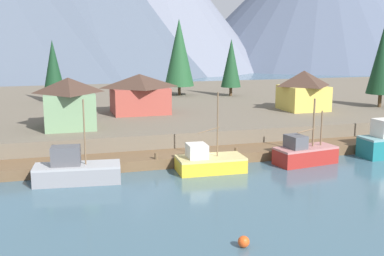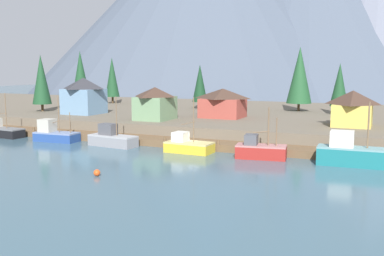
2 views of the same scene
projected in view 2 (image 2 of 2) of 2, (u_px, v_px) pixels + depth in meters
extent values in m
cube|color=#3D5B6B|center=(236.00, 134.00, 79.61)|extent=(400.00, 400.00, 1.00)
cube|color=brown|center=(196.00, 144.00, 63.19)|extent=(80.00, 4.00, 1.00)
cylinder|color=brown|center=(34.00, 132.00, 72.83)|extent=(0.36, 0.36, 1.60)
cylinder|color=brown|center=(73.00, 135.00, 69.60)|extent=(0.36, 0.36, 1.60)
cylinder|color=brown|center=(117.00, 138.00, 66.37)|extent=(0.36, 0.36, 1.60)
cylinder|color=brown|center=(165.00, 142.00, 63.13)|extent=(0.36, 0.36, 1.60)
cylinder|color=brown|center=(218.00, 146.00, 59.90)|extent=(0.36, 0.36, 1.60)
cylinder|color=brown|center=(277.00, 150.00, 56.67)|extent=(0.36, 0.36, 1.60)
cylinder|color=brown|center=(344.00, 155.00, 53.44)|extent=(0.36, 0.36, 1.60)
cube|color=#665B4C|center=(256.00, 117.00, 90.25)|extent=(400.00, 56.00, 2.50)
cone|color=#475160|center=(207.00, 1.00, 199.17)|extent=(155.62, 155.62, 81.36)
cone|color=#475160|center=(307.00, 13.00, 194.08)|extent=(131.26, 131.26, 69.46)
cone|color=slate|center=(380.00, 15.00, 183.52)|extent=(103.37, 103.37, 65.13)
cube|color=black|center=(2.00, 133.00, 73.10)|extent=(8.36, 3.19, 1.28)
cube|color=slate|center=(2.00, 128.00, 73.00)|extent=(8.36, 3.19, 0.20)
cylinder|color=brown|center=(6.00, 111.00, 72.04)|extent=(0.14, 0.14, 5.65)
cylinder|color=brown|center=(2.00, 113.00, 72.51)|extent=(2.19, 0.27, 0.28)
cube|color=navy|center=(57.00, 137.00, 68.51)|extent=(6.92, 3.22, 1.22)
cube|color=#6C7DA2|center=(57.00, 133.00, 68.41)|extent=(6.92, 3.22, 0.20)
cube|color=#B2AD9E|center=(47.00, 125.00, 68.85)|extent=(2.22, 2.24, 1.94)
cylinder|color=brown|center=(59.00, 114.00, 67.85)|extent=(0.14, 0.14, 5.58)
cylinder|color=brown|center=(70.00, 123.00, 67.32)|extent=(0.12, 0.12, 3.12)
cylinder|color=brown|center=(54.00, 122.00, 68.31)|extent=(1.99, 0.22, 0.69)
cube|color=gray|center=(113.00, 141.00, 64.24)|extent=(7.47, 3.44, 1.38)
cube|color=#9F9FA2|center=(113.00, 136.00, 64.13)|extent=(7.47, 3.44, 0.20)
cube|color=#4C4C51|center=(108.00, 129.00, 64.46)|extent=(2.56, 1.84, 1.63)
cylinder|color=brown|center=(116.00, 116.00, 63.39)|extent=(0.13, 0.13, 5.56)
cube|color=gold|center=(189.00, 148.00, 59.45)|extent=(6.29, 3.31, 1.21)
cube|color=tan|center=(189.00, 143.00, 59.36)|extent=(6.29, 3.31, 0.20)
cube|color=silver|center=(180.00, 137.00, 59.84)|extent=(1.81, 2.11, 1.26)
cylinder|color=brown|center=(194.00, 120.00, 58.67)|extent=(0.13, 0.13, 5.95)
cylinder|color=brown|center=(188.00, 123.00, 59.10)|extent=(2.04, 0.17, 0.58)
cube|color=maroon|center=(261.00, 153.00, 55.43)|extent=(6.43, 3.45, 1.49)
cube|color=#AD6C6A|center=(261.00, 146.00, 55.32)|extent=(6.43, 3.45, 0.20)
cube|color=#4C4C51|center=(251.00, 139.00, 55.55)|extent=(1.80, 2.24, 1.26)
cylinder|color=brown|center=(269.00, 126.00, 54.77)|extent=(0.18, 0.18, 4.70)
cylinder|color=brown|center=(277.00, 132.00, 54.59)|extent=(0.15, 0.15, 3.46)
cylinder|color=brown|center=(262.00, 132.00, 55.09)|extent=(2.07, 0.43, 0.38)
cube|color=#196B70|center=(354.00, 157.00, 51.22)|extent=(8.29, 3.01, 1.95)
cube|color=#679496|center=(355.00, 148.00, 51.08)|extent=(8.29, 3.01, 0.20)
cube|color=silver|center=(342.00, 139.00, 51.46)|extent=(2.66, 2.17, 1.81)
cylinder|color=brown|center=(369.00, 125.00, 50.23)|extent=(0.19, 0.19, 5.22)
cube|color=gold|center=(352.00, 115.00, 66.65)|extent=(5.49, 5.60, 3.27)
pyramid|color=#422D23|center=(353.00, 97.00, 66.30)|extent=(5.77, 5.88, 2.06)
cube|color=#6689A8|center=(84.00, 101.00, 84.98)|extent=(6.42, 6.23, 4.72)
pyramid|color=#2D2D33|center=(83.00, 83.00, 84.53)|extent=(6.74, 6.54, 2.11)
cube|color=#6B8E66|center=(155.00, 108.00, 75.24)|extent=(5.26, 6.41, 3.86)
pyramid|color=#422D23|center=(155.00, 92.00, 74.88)|extent=(5.52, 6.73, 1.60)
cube|color=#9E4238|center=(223.00, 108.00, 78.65)|extent=(7.10, 5.93, 3.35)
pyramid|color=#422D23|center=(223.00, 93.00, 78.32)|extent=(7.46, 6.23, 1.73)
cylinder|color=#4C3823|center=(200.00, 105.00, 96.29)|extent=(0.50, 0.50, 1.45)
cone|color=#14381E|center=(200.00, 83.00, 95.67)|extent=(3.20, 3.20, 7.94)
cylinder|color=#4C3823|center=(299.00, 107.00, 90.44)|extent=(0.50, 0.50, 1.61)
cone|color=#1E4C28|center=(300.00, 75.00, 89.59)|extent=(5.01, 5.01, 11.22)
cylinder|color=#4C3823|center=(113.00, 100.00, 110.91)|extent=(0.50, 0.50, 1.64)
cone|color=#194223|center=(112.00, 77.00, 110.17)|extent=(3.45, 3.45, 9.55)
cylinder|color=#4C3823|center=(81.00, 102.00, 104.67)|extent=(0.50, 0.50, 1.69)
cone|color=#194223|center=(80.00, 75.00, 103.84)|extent=(4.08, 4.08, 10.85)
cylinder|color=#4C3823|center=(42.00, 108.00, 90.11)|extent=(0.50, 0.50, 1.48)
cone|color=#194223|center=(41.00, 79.00, 89.36)|extent=(3.72, 3.72, 9.79)
cylinder|color=#4C3823|center=(338.00, 110.00, 84.09)|extent=(0.50, 0.50, 1.53)
cone|color=#194223|center=(339.00, 85.00, 83.46)|extent=(3.33, 3.33, 8.02)
sphere|color=#E04C19|center=(97.00, 173.00, 46.42)|extent=(0.70, 0.70, 0.70)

